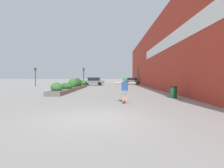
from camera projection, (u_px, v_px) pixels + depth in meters
name	position (u px, v px, depth m)	size (l,w,h in m)	color
ground_plane	(93.00, 118.00, 6.66)	(300.00, 300.00, 0.00)	gray
building_wall_right	(151.00, 58.00, 26.81)	(0.67, 48.86, 9.06)	#B23323
planter_box	(73.00, 86.00, 21.45)	(1.35, 14.36, 1.42)	#605B54
skateboard	(125.00, 102.00, 10.60)	(0.35, 0.81, 0.10)	maroon
skateboarder	(125.00, 87.00, 10.56)	(1.33, 0.36, 1.44)	tan
trash_bin	(173.00, 92.00, 13.10)	(0.54, 0.54, 0.86)	#1E5B33
car_leftmost	(132.00, 81.00, 38.11)	(3.84, 1.88, 1.44)	slate
car_center_left	(94.00, 81.00, 33.50)	(4.13, 2.04, 1.51)	slate
traffic_light_left	(84.00, 74.00, 29.93)	(0.28, 0.30, 3.15)	black
traffic_light_right	(138.00, 73.00, 30.06)	(0.28, 0.30, 3.29)	black
traffic_light_far_left	(35.00, 74.00, 30.08)	(0.28, 0.30, 3.17)	black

